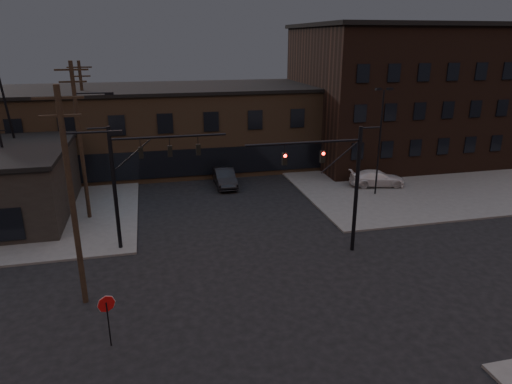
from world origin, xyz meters
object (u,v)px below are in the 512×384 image
car_crossing (225,177)px  parked_car_lot_a (383,160)px  traffic_signal_far (135,173)px  stop_sign (107,309)px  parked_car_lot_b (377,178)px  traffic_signal_near (340,178)px

car_crossing → parked_car_lot_a: bearing=7.6°
traffic_signal_far → stop_sign: traffic_signal_far is taller
stop_sign → parked_car_lot_b: (22.18, 18.02, -0.98)m
traffic_signal_far → parked_car_lot_a: size_ratio=1.73×
traffic_signal_near → parked_car_lot_b: size_ratio=1.62×
stop_sign → parked_car_lot_a: size_ratio=0.54×
parked_car_lot_a → parked_car_lot_b: size_ratio=0.94×
traffic_signal_near → parked_car_lot_a: traffic_signal_near is taller
parked_car_lot_a → traffic_signal_far: bearing=130.5°
parked_car_lot_b → traffic_signal_far: bearing=122.5°
traffic_signal_near → car_crossing: (-4.59, 15.19, -4.11)m
stop_sign → traffic_signal_near: bearing=25.9°
traffic_signal_near → traffic_signal_far: size_ratio=1.00×
stop_sign → car_crossing: 23.40m
traffic_signal_near → stop_sign: bearing=-154.1°
parked_car_lot_b → parked_car_lot_a: bearing=-21.1°
stop_sign → parked_car_lot_b: stop_sign is taller
traffic_signal_near → car_crossing: bearing=106.8°
traffic_signal_far → parked_car_lot_b: bearing=21.0°
stop_sign → parked_car_lot_a: stop_sign is taller
traffic_signal_near → parked_car_lot_a: bearing=54.1°
parked_car_lot_a → car_crossing: parked_car_lot_a is taller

